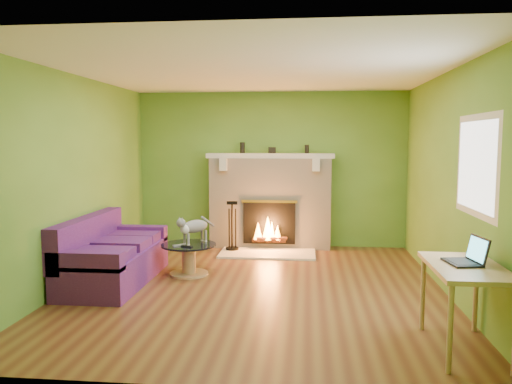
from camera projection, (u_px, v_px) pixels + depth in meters
The scene contains 22 objects.
floor at pixel (256, 287), 6.10m from camera, with size 5.00×5.00×0.00m, color #582C19.
ceiling at pixel (256, 71), 5.83m from camera, with size 5.00×5.00×0.00m, color white.
wall_back at pixel (271, 170), 8.44m from camera, with size 5.00×5.00×0.00m, color #51812A.
wall_front at pixel (220, 211), 3.49m from camera, with size 5.00×5.00×0.00m, color #51812A.
wall_left at pixel (76, 180), 6.19m from camera, with size 5.00×5.00×0.00m, color #51812A.
wall_right at pixel (450, 183), 5.74m from camera, with size 5.00×5.00×0.00m, color #51812A.
window_frame at pixel (477, 166), 4.82m from camera, with size 1.20×1.20×0.00m, color silver.
window_pane at pixel (476, 166), 4.82m from camera, with size 1.06×1.06×0.00m, color white.
fireplace at pixel (270, 202), 8.31m from camera, with size 2.10×0.46×1.58m.
hearth at pixel (268, 253), 7.88m from camera, with size 1.50×0.75×0.03m, color beige.
mantel at pixel (270, 156), 8.21m from camera, with size 2.10×0.28×0.08m, color beige.
sofa at pixel (111, 257), 6.32m from camera, with size 0.87×1.86×0.83m.
coffee_table at pixel (189, 257), 6.66m from camera, with size 0.73×0.73×0.42m.
desk at pixel (466, 276), 4.21m from camera, with size 0.58×1.01×0.74m.
cat at pixel (195, 229), 6.67m from camera, with size 0.22×0.61×0.38m, color slate, non-canonical shape.
remote_silver at pixel (179, 245), 6.54m from camera, with size 0.17×0.04×0.02m, color gray.
remote_black at pixel (187, 246), 6.46m from camera, with size 0.16×0.04×0.02m, color black.
laptop at pixel (463, 250), 4.24m from camera, with size 0.28×0.32×0.24m, color black, non-canonical shape.
fire_tools at pixel (232, 225), 8.04m from camera, with size 0.21×0.21×0.79m, color black, non-canonical shape.
mantel_vase_left at pixel (242, 148), 8.27m from camera, with size 0.08×0.08×0.18m, color black.
mantel_vase_right at pixel (307, 149), 8.17m from camera, with size 0.07×0.07×0.14m, color black.
mantel_box at pixel (272, 150), 8.23m from camera, with size 0.12×0.08×0.10m, color black.
Camera 1 is at (0.60, -5.92, 1.79)m, focal length 35.00 mm.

